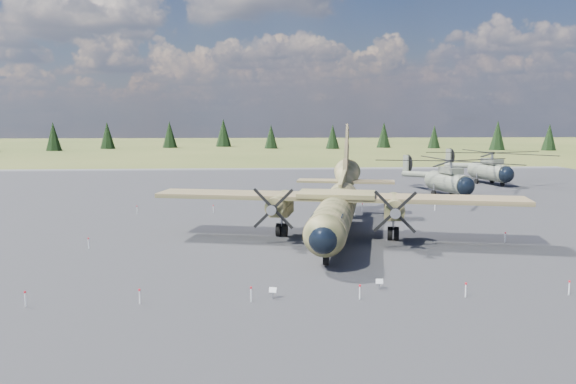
{
  "coord_description": "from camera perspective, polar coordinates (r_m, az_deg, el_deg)",
  "views": [
    {
      "loc": [
        -3.92,
        -43.18,
        9.95
      ],
      "look_at": [
        -0.97,
        2.0,
        4.01
      ],
      "focal_mm": 35.0,
      "sensor_mm": 36.0,
      "label": 1
    }
  ],
  "objects": [
    {
      "name": "helicopter_mid",
      "position": [
        90.41,
        19.82,
        2.95
      ],
      "size": [
        23.23,
        24.68,
        4.96
      ],
      "rotation": [
        0.0,
        0.0,
        0.22
      ],
      "color": "slate",
      "rests_on": "ground"
    },
    {
      "name": "apron",
      "position": [
        54.25,
        0.47,
        -3.1
      ],
      "size": [
        120.0,
        120.0,
        0.04
      ],
      "primitive_type": "cube",
      "color": "#58585D",
      "rests_on": "ground"
    },
    {
      "name": "transport_plane",
      "position": [
        47.32,
        5.04,
        -1.18
      ],
      "size": [
        30.04,
        26.93,
        9.94
      ],
      "rotation": [
        0.0,
        0.0,
        -0.23
      ],
      "color": "#373B20",
      "rests_on": "ground"
    },
    {
      "name": "helicopter_near",
      "position": [
        74.26,
        15.99,
        2.12
      ],
      "size": [
        22.65,
        23.9,
        4.79
      ],
      "rotation": [
        0.0,
        0.0,
        0.23
      ],
      "color": "slate",
      "rests_on": "ground"
    },
    {
      "name": "info_placard_left",
      "position": [
        31.62,
        -1.55,
        -10.04
      ],
      "size": [
        0.45,
        0.29,
        0.66
      ],
      "rotation": [
        0.0,
        0.0,
        -0.28
      ],
      "color": "gray",
      "rests_on": "ground"
    },
    {
      "name": "info_placard_right",
      "position": [
        33.61,
        9.27,
        -9.06
      ],
      "size": [
        0.44,
        0.22,
        0.66
      ],
      "rotation": [
        0.0,
        0.0,
        -0.09
      ],
      "color": "gray",
      "rests_on": "ground"
    },
    {
      "name": "barrier_fence",
      "position": [
        44.26,
        0.83,
        -4.85
      ],
      "size": [
        33.12,
        29.62,
        0.85
      ],
      "color": "white",
      "rests_on": "ground"
    },
    {
      "name": "ground",
      "position": [
        44.49,
        1.42,
        -5.46
      ],
      "size": [
        500.0,
        500.0,
        0.0
      ],
      "primitive_type": "plane",
      "color": "brown",
      "rests_on": "ground"
    },
    {
      "name": "treeline",
      "position": [
        36.05,
        -2.4,
        -0.88
      ],
      "size": [
        317.72,
        319.97,
        10.79
      ],
      "color": "black",
      "rests_on": "ground"
    }
  ]
}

